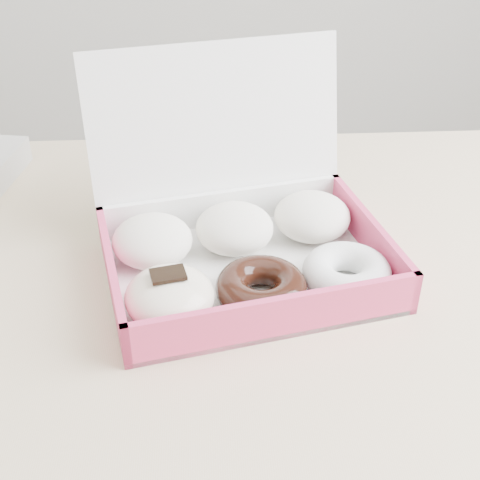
{
  "coord_description": "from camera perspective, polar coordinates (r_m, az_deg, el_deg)",
  "views": [
    {
      "loc": [
        0.05,
        -0.61,
        1.22
      ],
      "look_at": [
        0.08,
        0.02,
        0.79
      ],
      "focal_mm": 50.0,
      "sensor_mm": 36.0,
      "label": 1
    }
  ],
  "objects": [
    {
      "name": "table",
      "position": [
        0.82,
        -5.83,
        -8.26
      ],
      "size": [
        1.2,
        0.8,
        0.75
      ],
      "color": "#D0B489",
      "rests_on": "ground"
    },
    {
      "name": "donut_box",
      "position": [
        0.77,
        -0.01,
        -0.15
      ],
      "size": [
        0.37,
        0.34,
        0.23
      ],
      "rotation": [
        0.0,
        0.0,
        0.22
      ],
      "color": "white",
      "rests_on": "table"
    }
  ]
}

